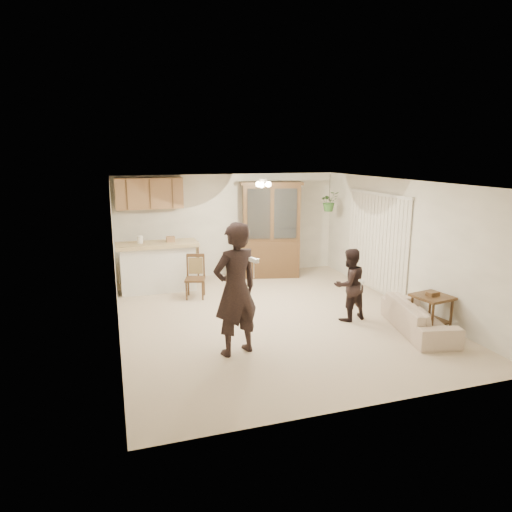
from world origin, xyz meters
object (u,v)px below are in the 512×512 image
object	(u,v)px
chair_bar	(195,286)
chair_hutch_right	(237,266)
adult	(236,297)
china_hutch	(271,230)
chair_hutch_left	(190,270)
sofa	(419,311)
child	(349,284)
side_table	(431,312)

from	to	relation	value
chair_bar	chair_hutch_right	world-z (taller)	chair_hutch_right
adult	chair_bar	bearing A→B (deg)	-105.63
china_hutch	chair_hutch_left	world-z (taller)	china_hutch
sofa	chair_bar	size ratio (longest dim) A/B	2.04
child	chair_hutch_right	xyz separation A→B (m)	(-1.17, 3.47, -0.41)
chair_bar	child	bearing A→B (deg)	-25.01
china_hutch	chair_bar	world-z (taller)	china_hutch
china_hutch	sofa	bearing A→B (deg)	-60.11
sofa	chair_hutch_left	distance (m)	5.40
child	chair_bar	world-z (taller)	child
sofa	adult	distance (m)	3.26
sofa	adult	world-z (taller)	adult
chair_hutch_left	sofa	bearing A→B (deg)	-28.88
chair_hutch_left	chair_hutch_right	world-z (taller)	chair_hutch_right
chair_hutch_right	side_table	bearing A→B (deg)	91.51
child	side_table	bearing A→B (deg)	130.23
side_table	chair_hutch_right	distance (m)	4.91
side_table	chair_bar	xyz separation A→B (m)	(-3.55, 3.02, -0.07)
child	chair_hutch_left	distance (m)	4.21
sofa	chair_hutch_left	world-z (taller)	chair_hutch_left
side_table	chair_bar	distance (m)	4.66
child	adult	bearing A→B (deg)	6.82
side_table	chair_hutch_right	bearing A→B (deg)	117.62
side_table	china_hutch	bearing A→B (deg)	109.09
child	chair_bar	distance (m)	3.27
sofa	adult	bearing A→B (deg)	100.73
sofa	chair_hutch_right	world-z (taller)	chair_hutch_right
adult	chair_hutch_left	distance (m)	4.28
sofa	chair_hutch_left	size ratio (longest dim) A/B	2.01
sofa	chair_hutch_right	size ratio (longest dim) A/B	1.97
sofa	child	size ratio (longest dim) A/B	1.39
china_hutch	chair_bar	bearing A→B (deg)	-137.23
sofa	child	bearing A→B (deg)	58.08
side_table	chair_hutch_right	size ratio (longest dim) A/B	0.73
side_table	chair_bar	size ratio (longest dim) A/B	0.76
sofa	chair_bar	world-z (taller)	chair_bar
chair_hutch_right	chair_bar	bearing A→B (deg)	20.04
chair_hutch_right	chair_hutch_left	bearing A→B (deg)	-26.51
chair_bar	sofa	bearing A→B (deg)	-25.92
sofa	china_hutch	world-z (taller)	china_hutch
china_hutch	child	bearing A→B (deg)	-70.53
sofa	china_hutch	bearing A→B (deg)	28.83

